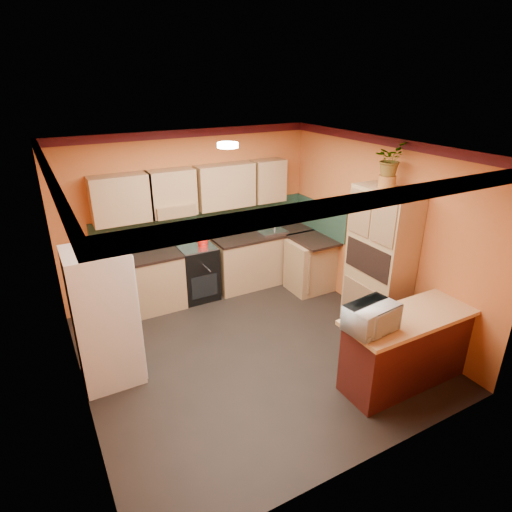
{
  "coord_description": "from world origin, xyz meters",
  "views": [
    {
      "loc": [
        -2.25,
        -4.26,
        3.46
      ],
      "look_at": [
        0.31,
        0.45,
        1.17
      ],
      "focal_mm": 30.0,
      "sensor_mm": 36.0,
      "label": 1
    }
  ],
  "objects_px": {
    "base_cabinets_back": "(232,265)",
    "fridge": "(104,317)",
    "stove": "(197,272)",
    "pantry": "(380,263)",
    "microwave": "(371,317)",
    "breakfast_bar": "(413,348)"
  },
  "relations": [
    {
      "from": "fridge",
      "to": "microwave",
      "type": "distance_m",
      "value": 3.03
    },
    {
      "from": "stove",
      "to": "fridge",
      "type": "relative_size",
      "value": 0.54
    },
    {
      "from": "base_cabinets_back",
      "to": "fridge",
      "type": "relative_size",
      "value": 2.15
    },
    {
      "from": "breakfast_bar",
      "to": "microwave",
      "type": "xyz_separation_m",
      "value": [
        -0.74,
        0.0,
        0.64
      ]
    },
    {
      "from": "base_cabinets_back",
      "to": "fridge",
      "type": "distance_m",
      "value": 2.76
    },
    {
      "from": "fridge",
      "to": "pantry",
      "type": "xyz_separation_m",
      "value": [
        3.6,
        -0.7,
        0.2
      ]
    },
    {
      "from": "pantry",
      "to": "base_cabinets_back",
      "type": "bearing_deg",
      "value": 121.0
    },
    {
      "from": "pantry",
      "to": "microwave",
      "type": "bearing_deg",
      "value": -136.84
    },
    {
      "from": "breakfast_bar",
      "to": "stove",
      "type": "bearing_deg",
      "value": 114.93
    },
    {
      "from": "microwave",
      "to": "stove",
      "type": "bearing_deg",
      "value": 96.39
    },
    {
      "from": "fridge",
      "to": "breakfast_bar",
      "type": "xyz_separation_m",
      "value": [
        3.19,
        -1.78,
        -0.41
      ]
    },
    {
      "from": "base_cabinets_back",
      "to": "fridge",
      "type": "xyz_separation_m",
      "value": [
        -2.32,
        -1.43,
        0.41
      ]
    },
    {
      "from": "breakfast_bar",
      "to": "microwave",
      "type": "bearing_deg",
      "value": 180.0
    },
    {
      "from": "stove",
      "to": "fridge",
      "type": "height_order",
      "value": "fridge"
    },
    {
      "from": "stove",
      "to": "microwave",
      "type": "relative_size",
      "value": 1.66
    },
    {
      "from": "pantry",
      "to": "breakfast_bar",
      "type": "xyz_separation_m",
      "value": [
        -0.41,
        -1.08,
        -0.61
      ]
    },
    {
      "from": "base_cabinets_back",
      "to": "breakfast_bar",
      "type": "bearing_deg",
      "value": -74.89
    },
    {
      "from": "base_cabinets_back",
      "to": "microwave",
      "type": "relative_size",
      "value": 6.68
    },
    {
      "from": "stove",
      "to": "base_cabinets_back",
      "type": "bearing_deg",
      "value": 0.0
    },
    {
      "from": "fridge",
      "to": "pantry",
      "type": "relative_size",
      "value": 0.81
    },
    {
      "from": "base_cabinets_back",
      "to": "stove",
      "type": "height_order",
      "value": "stove"
    },
    {
      "from": "stove",
      "to": "pantry",
      "type": "distance_m",
      "value": 2.91
    }
  ]
}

